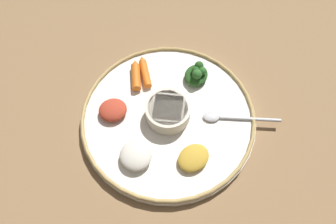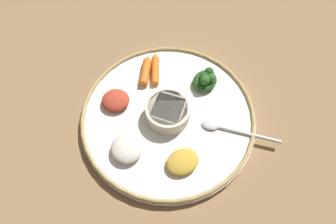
# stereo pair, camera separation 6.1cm
# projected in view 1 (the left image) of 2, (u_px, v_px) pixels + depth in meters

# --- Properties ---
(ground_plane) EXTENTS (2.40, 2.40, 0.00)m
(ground_plane) POSITION_uv_depth(u_px,v_px,m) (168.00, 119.00, 0.64)
(ground_plane) COLOR olive
(platter) EXTENTS (0.36, 0.36, 0.02)m
(platter) POSITION_uv_depth(u_px,v_px,m) (168.00, 117.00, 0.63)
(platter) COLOR white
(platter) RESTS_ON ground_plane
(platter_rim) EXTENTS (0.36, 0.36, 0.01)m
(platter_rim) POSITION_uv_depth(u_px,v_px,m) (168.00, 115.00, 0.62)
(platter_rim) COLOR tan
(platter_rim) RESTS_ON platter
(center_bowl) EXTENTS (0.09, 0.09, 0.04)m
(center_bowl) POSITION_uv_depth(u_px,v_px,m) (168.00, 111.00, 0.61)
(center_bowl) COLOR beige
(center_bowl) RESTS_ON platter
(spoon) EXTENTS (0.08, 0.15, 0.01)m
(spoon) POSITION_uv_depth(u_px,v_px,m) (229.00, 118.00, 0.62)
(spoon) COLOR silver
(spoon) RESTS_ON platter
(greens_pile) EXTENTS (0.06, 0.05, 0.04)m
(greens_pile) POSITION_uv_depth(u_px,v_px,m) (197.00, 74.00, 0.65)
(greens_pile) COLOR #23511E
(greens_pile) RESTS_ON platter
(carrot_near_spoon) EXTENTS (0.07, 0.07, 0.02)m
(carrot_near_spoon) POSITION_uv_depth(u_px,v_px,m) (145.00, 71.00, 0.67)
(carrot_near_spoon) COLOR orange
(carrot_near_spoon) RESTS_ON platter
(carrot_outer) EXTENTS (0.07, 0.06, 0.02)m
(carrot_outer) POSITION_uv_depth(u_px,v_px,m) (136.00, 75.00, 0.66)
(carrot_outer) COLOR orange
(carrot_outer) RESTS_ON platter
(mound_rice_white) EXTENTS (0.08, 0.08, 0.03)m
(mound_rice_white) POSITION_uv_depth(u_px,v_px,m) (136.00, 156.00, 0.57)
(mound_rice_white) COLOR silver
(mound_rice_white) RESTS_ON platter
(mound_berbere_red) EXTENTS (0.08, 0.08, 0.02)m
(mound_berbere_red) POSITION_uv_depth(u_px,v_px,m) (113.00, 110.00, 0.62)
(mound_berbere_red) COLOR #B73D28
(mound_berbere_red) RESTS_ON platter
(mound_lentil_yellow) EXTENTS (0.08, 0.07, 0.02)m
(mound_lentil_yellow) POSITION_uv_depth(u_px,v_px,m) (193.00, 158.00, 0.57)
(mound_lentil_yellow) COLOR gold
(mound_lentil_yellow) RESTS_ON platter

